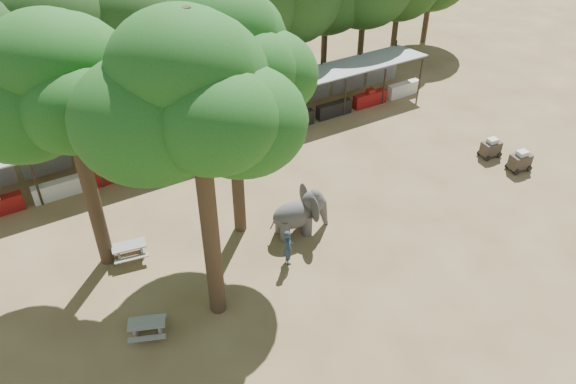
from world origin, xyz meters
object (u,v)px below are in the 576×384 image
yard_tree_center (190,98)px  cart_front (520,161)px  yard_tree_back (224,55)px  cart_back (491,148)px  yard_tree_left (59,88)px  picnic_table_far (130,249)px  handler (288,247)px  elephant (300,213)px  picnic_table_near (147,327)px

yard_tree_center → cart_front: (18.30, 0.60, -8.63)m
yard_tree_center → yard_tree_back: (3.00, 4.00, -0.67)m
cart_back → yard_tree_left: bearing=178.4°
yard_tree_left → picnic_table_far: size_ratio=6.64×
yard_tree_back → handler: 8.40m
elephant → picnic_table_far: elephant is taller
yard_tree_center → cart_back: yard_tree_center is taller
yard_tree_center → picnic_table_near: bearing=-179.0°
yard_tree_back → handler: yard_tree_back is taller
elephant → picnic_table_near: size_ratio=1.65×
yard_tree_back → elephant: size_ratio=3.95×
yard_tree_back → cart_back: bearing=-6.2°
elephant → handler: 2.18m
yard_tree_back → cart_front: size_ratio=8.76×
handler → yard_tree_left: bearing=74.7°
elephant → yard_tree_left: bearing=169.8°
yard_tree_left → cart_back: yard_tree_left is taller
yard_tree_back → picnic_table_near: (-5.70, -4.05, -8.09)m
yard_tree_back → picnic_table_far: (-4.94, 0.46, -8.07)m
handler → picnic_table_far: (-5.84, 3.76, -0.39)m
yard_tree_center → handler: yard_tree_center is taller
yard_tree_back → cart_front: bearing=-12.5°
yard_tree_left → cart_front: 23.04m
handler → cart_back: 14.18m
picnic_table_far → yard_tree_left: bearing=163.0°
yard_tree_center → yard_tree_back: bearing=53.1°
picnic_table_far → cart_back: (19.91, -2.10, 0.08)m
cart_front → cart_back: bearing=107.7°
cart_back → handler: bearing=-167.7°
handler → cart_front: size_ratio=1.34×
cart_back → picnic_table_far: bearing=179.6°
yard_tree_left → picnic_table_near: yard_tree_left is taller
cart_front → handler: bearing=-173.0°
cart_front → picnic_table_near: bearing=-170.8°
yard_tree_back → elephant: yard_tree_back is taller
yard_tree_left → handler: yard_tree_left is taller
elephant → cart_back: size_ratio=2.34×
yard_tree_back → handler: (0.90, -3.30, -7.67)m
elephant → cart_front: size_ratio=2.21×
yard_tree_left → yard_tree_center: yard_tree_center is taller
yard_tree_left → picnic_table_far: 7.81m
cart_front → cart_back: cart_front is taller
handler → picnic_table_far: size_ratio=1.05×
elephant → picnic_table_far: size_ratio=1.73×
picnic_table_near → picnic_table_far: picnic_table_far is taller
yard_tree_back → cart_front: yard_tree_back is taller
yard_tree_back → picnic_table_far: bearing=174.6°
yard_tree_back → handler: bearing=-74.7°
picnic_table_far → picnic_table_near: bearing=-89.9°
yard_tree_left → handler: size_ratio=6.35×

